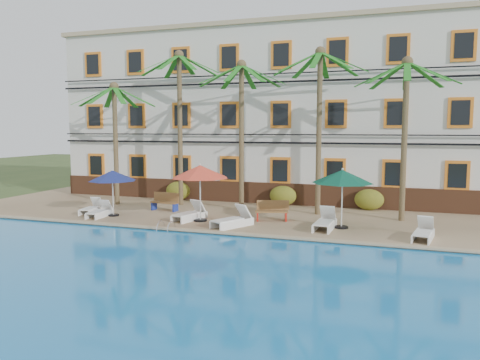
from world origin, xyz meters
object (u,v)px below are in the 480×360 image
(palm_b, at_px, (180,107))
(bench_left, at_px, (165,201))
(lounger_f, at_px, (423,232))
(umbrella_green, at_px, (342,177))
(lounger_b, at_px, (100,212))
(pool_ladder, at_px, (166,230))
(palm_a, at_px, (115,125))
(umbrella_red, at_px, (200,172))
(lounger_d, at_px, (233,220))
(palm_c, at_px, (241,114))
(palm_e, at_px, (405,115))
(lounger_e, at_px, (325,222))
(bench_right, at_px, (272,210))
(palm_d, at_px, (319,108))
(lounger_c, at_px, (190,214))
(umbrella_blue, at_px, (112,176))
(lounger_a, at_px, (92,208))

(palm_b, relative_size, bench_left, 5.49)
(lounger_f, bearing_deg, bench_left, 167.93)
(umbrella_green, height_order, lounger_b, umbrella_green)
(umbrella_green, height_order, lounger_f, umbrella_green)
(pool_ladder, bearing_deg, palm_a, 137.97)
(umbrella_red, bearing_deg, palm_a, 154.84)
(lounger_d, bearing_deg, palm_c, 103.14)
(lounger_b, relative_size, lounger_f, 0.89)
(palm_e, distance_m, lounger_e, 6.24)
(bench_right, bearing_deg, pool_ladder, -138.20)
(palm_d, distance_m, lounger_f, 7.93)
(lounger_c, bearing_deg, palm_a, 153.39)
(umbrella_blue, relative_size, lounger_a, 1.34)
(umbrella_blue, height_order, lounger_a, umbrella_blue)
(palm_a, distance_m, bench_right, 10.37)
(umbrella_green, bearing_deg, palm_a, 168.87)
(umbrella_blue, relative_size, lounger_b, 1.38)
(palm_c, bearing_deg, bench_right, -45.33)
(lounger_b, height_order, lounger_d, lounger_d)
(palm_a, relative_size, bench_left, 4.40)
(umbrella_green, distance_m, lounger_e, 2.05)
(umbrella_red, relative_size, lounger_e, 1.34)
(umbrella_red, xyz_separation_m, bench_left, (-2.84, 2.04, -1.80))
(lounger_d, bearing_deg, umbrella_blue, 174.87)
(lounger_e, bearing_deg, umbrella_red, -179.30)
(umbrella_green, bearing_deg, lounger_b, -174.74)
(umbrella_blue, relative_size, umbrella_red, 0.86)
(palm_a, xyz_separation_m, lounger_d, (8.16, -3.68, -4.14))
(lounger_e, xyz_separation_m, lounger_f, (3.85, -0.68, -0.02))
(umbrella_red, distance_m, bench_right, 3.74)
(palm_d, distance_m, lounger_c, 8.05)
(lounger_d, relative_size, bench_right, 1.33)
(palm_e, bearing_deg, umbrella_blue, -166.59)
(palm_d, xyz_separation_m, lounger_b, (-9.83, -3.98, -4.99))
(lounger_d, bearing_deg, lounger_c, 161.83)
(umbrella_blue, bearing_deg, lounger_f, -1.96)
(umbrella_red, relative_size, bench_right, 1.69)
(palm_c, xyz_separation_m, lounger_c, (-1.43, -3.32, -4.69))
(lounger_b, height_order, lounger_c, lounger_c)
(umbrella_blue, xyz_separation_m, umbrella_red, (4.54, 0.12, 0.31))
(lounger_c, height_order, bench_left, bench_left)
(palm_c, bearing_deg, palm_e, -2.58)
(palm_c, xyz_separation_m, lounger_d, (0.96, -4.10, -4.68))
(umbrella_blue, height_order, pool_ladder, umbrella_blue)
(lounger_b, height_order, bench_right, bench_right)
(umbrella_blue, height_order, umbrella_red, umbrella_red)
(umbrella_green, bearing_deg, bench_right, 168.00)
(palm_a, height_order, palm_b, palm_b)
(palm_c, distance_m, lounger_f, 10.64)
(palm_a, relative_size, umbrella_blue, 2.95)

